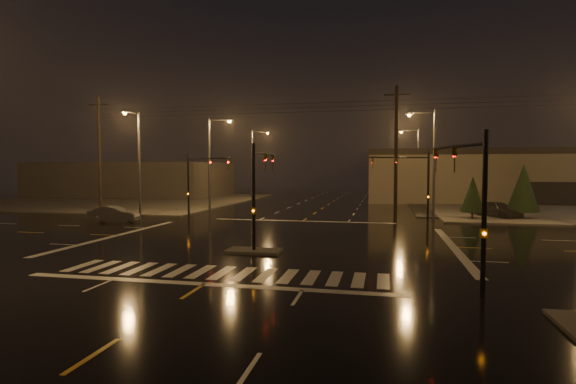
{
  "coord_description": "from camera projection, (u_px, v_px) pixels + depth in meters",
  "views": [
    {
      "loc": [
        6.99,
        -27.59,
        4.62
      ],
      "look_at": [
        0.51,
        2.55,
        3.0
      ],
      "focal_mm": 28.0,
      "sensor_mm": 36.0,
      "label": 1
    }
  ],
  "objects": [
    {
      "name": "ground",
      "position": [
        272.0,
        241.0,
        28.64
      ],
      "size": [
        140.0,
        140.0,
        0.0
      ],
      "primitive_type": "plane",
      "color": "black",
      "rests_on": "ground"
    },
    {
      "name": "sidewalk_nw",
      "position": [
        120.0,
        200.0,
        64.22
      ],
      "size": [
        36.0,
        36.0,
        0.12
      ],
      "primitive_type": "cube",
      "color": "#45433E",
      "rests_on": "ground"
    },
    {
      "name": "median_island",
      "position": [
        254.0,
        251.0,
        24.73
      ],
      "size": [
        3.0,
        1.6,
        0.15
      ],
      "primitive_type": "cube",
      "color": "#45433E",
      "rests_on": "ground"
    },
    {
      "name": "crosswalk",
      "position": [
        222.0,
        273.0,
        19.86
      ],
      "size": [
        15.0,
        2.6,
        0.01
      ],
      "primitive_type": "cube",
      "color": "beige",
      "rests_on": "ground"
    },
    {
      "name": "stop_bar_near",
      "position": [
        204.0,
        284.0,
        17.9
      ],
      "size": [
        16.0,
        0.5,
        0.01
      ],
      "primitive_type": "cube",
      "color": "beige",
      "rests_on": "ground"
    },
    {
      "name": "stop_bar_far",
      "position": [
        302.0,
        221.0,
        39.38
      ],
      "size": [
        16.0,
        0.5,
        0.01
      ],
      "primitive_type": "cube",
      "color": "beige",
      "rests_on": "ground"
    },
    {
      "name": "commercial_block",
      "position": [
        134.0,
        179.0,
        76.85
      ],
      "size": [
        30.0,
        18.0,
        5.6
      ],
      "primitive_type": "cube",
      "color": "#433E3B",
      "rests_on": "ground"
    },
    {
      "name": "signal_mast_median",
      "position": [
        258.0,
        184.0,
        25.45
      ],
      "size": [
        0.25,
        4.59,
        6.0
      ],
      "color": "black",
      "rests_on": "ground"
    },
    {
      "name": "signal_mast_ne",
      "position": [
        416.0,
        179.0,
        36.35
      ],
      "size": [
        4.84,
        1.86,
        6.0
      ],
      "color": "black",
      "rests_on": "ground"
    },
    {
      "name": "signal_mast_nw",
      "position": [
        197.0,
        178.0,
        40.33
      ],
      "size": [
        4.84,
        1.86,
        6.0
      ],
      "color": "black",
      "rests_on": "ground"
    },
    {
      "name": "signal_mast_se",
      "position": [
        472.0,
        193.0,
        16.78
      ],
      "size": [
        1.55,
        3.87,
        6.0
      ],
      "color": "black",
      "rests_on": "ground"
    },
    {
      "name": "streetlight_1",
      "position": [
        212.0,
        157.0,
        48.26
      ],
      "size": [
        2.77,
        0.32,
        10.0
      ],
      "color": "#38383A",
      "rests_on": "ground"
    },
    {
      "name": "streetlight_2",
      "position": [
        254.0,
        160.0,
        63.88
      ],
      "size": [
        2.77,
        0.32,
        10.0
      ],
      "color": "#38383A",
      "rests_on": "ground"
    },
    {
      "name": "streetlight_3",
      "position": [
        431.0,
        156.0,
        41.61
      ],
      "size": [
        2.77,
        0.32,
        10.0
      ],
      "color": "#38383A",
      "rests_on": "ground"
    },
    {
      "name": "streetlight_4",
      "position": [
        416.0,
        160.0,
        61.14
      ],
      "size": [
        2.77,
        0.32,
        10.0
      ],
      "color": "#38383A",
      "rests_on": "ground"
    },
    {
      "name": "streetlight_5",
      "position": [
        137.0,
        156.0,
        42.62
      ],
      "size": [
        0.32,
        2.77,
        10.0
      ],
      "color": "#38383A",
      "rests_on": "ground"
    },
    {
      "name": "utility_pole_0",
      "position": [
        100.0,
        154.0,
        46.61
      ],
      "size": [
        2.2,
        0.32,
        12.0
      ],
      "color": "black",
      "rests_on": "ground"
    },
    {
      "name": "utility_pole_1",
      "position": [
        396.0,
        152.0,
        40.31
      ],
      "size": [
        2.2,
        0.32,
        12.0
      ],
      "color": "black",
      "rests_on": "ground"
    },
    {
      "name": "conifer_0",
      "position": [
        473.0,
        194.0,
        40.57
      ],
      "size": [
        2.07,
        2.07,
        3.94
      ],
      "color": "black",
      "rests_on": "ground"
    },
    {
      "name": "conifer_1",
      "position": [
        523.0,
        188.0,
        40.72
      ],
      "size": [
        2.79,
        2.79,
        5.06
      ],
      "color": "black",
      "rests_on": "ground"
    },
    {
      "name": "car_parked",
      "position": [
        497.0,
        209.0,
        41.91
      ],
      "size": [
        4.1,
        4.96,
        1.6
      ],
      "primitive_type": "imported",
      "rotation": [
        0.0,
        0.0,
        0.57
      ],
      "color": "black",
      "rests_on": "ground"
    },
    {
      "name": "car_crossing",
      "position": [
        114.0,
        214.0,
        38.61
      ],
      "size": [
        4.37,
        2.2,
        1.38
      ],
      "primitive_type": "imported",
      "rotation": [
        0.0,
        0.0,
        1.76
      ],
      "color": "#505257",
      "rests_on": "ground"
    }
  ]
}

